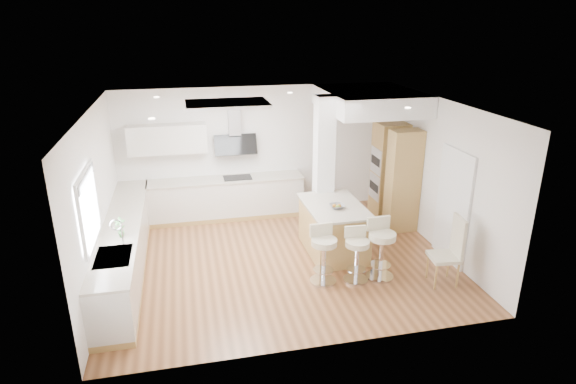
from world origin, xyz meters
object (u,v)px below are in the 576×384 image
object	(u,v)px
bar_stool_a	(323,251)
bar_stool_b	(357,252)
peninsula	(333,228)
bar_stool_c	(381,245)
dining_chair	(451,248)

from	to	relation	value
bar_stool_a	bar_stool_b	size ratio (longest dim) A/B	1.06
peninsula	bar_stool_c	size ratio (longest dim) A/B	1.50
dining_chair	bar_stool_a	bearing A→B (deg)	172.67
bar_stool_c	dining_chair	world-z (taller)	dining_chair
bar_stool_a	peninsula	bearing A→B (deg)	60.60
bar_stool_a	bar_stool_c	xyz separation A→B (m)	(0.98, -0.07, 0.03)
peninsula	dining_chair	size ratio (longest dim) A/B	1.33
peninsula	bar_stool_b	xyz separation A→B (m)	(0.06, -1.07, 0.05)
dining_chair	peninsula	bearing A→B (deg)	142.06
bar_stool_a	bar_stool_c	bearing A→B (deg)	-7.24
peninsula	bar_stool_b	size ratio (longest dim) A/B	1.68
bar_stool_c	dining_chair	size ratio (longest dim) A/B	0.89
peninsula	bar_stool_b	bearing A→B (deg)	-87.59
bar_stool_c	bar_stool_b	bearing A→B (deg)	177.90
peninsula	dining_chair	world-z (taller)	dining_chair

